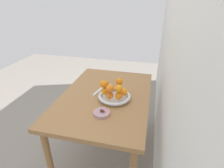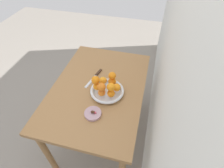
% 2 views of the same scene
% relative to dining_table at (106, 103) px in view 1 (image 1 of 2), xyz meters
% --- Properties ---
extents(ground_plane, '(6.00, 6.00, 0.00)m').
position_rel_dining_table_xyz_m(ground_plane, '(0.00, 0.00, -0.65)').
color(ground_plane, gray).
extents(wall_back, '(4.00, 0.05, 2.50)m').
position_rel_dining_table_xyz_m(wall_back, '(0.00, 0.52, 0.60)').
color(wall_back, silver).
rests_on(wall_back, ground_plane).
extents(dining_table, '(1.10, 0.76, 0.74)m').
position_rel_dining_table_xyz_m(dining_table, '(0.00, 0.00, 0.00)').
color(dining_table, '#9E7042').
rests_on(dining_table, ground_plane).
extents(fruit_bowl, '(0.27, 0.27, 0.04)m').
position_rel_dining_table_xyz_m(fruit_bowl, '(0.05, 0.09, 0.11)').
color(fruit_bowl, silver).
rests_on(fruit_bowl, dining_table).
extents(candy_dish, '(0.12, 0.12, 0.02)m').
position_rel_dining_table_xyz_m(candy_dish, '(0.28, 0.05, 0.10)').
color(candy_dish, '#B28C99').
rests_on(candy_dish, dining_table).
extents(orange_0, '(0.06, 0.06, 0.06)m').
position_rel_dining_table_xyz_m(orange_0, '(0.04, 0.17, 0.16)').
color(orange_0, orange).
rests_on(orange_0, fruit_bowl).
extents(orange_1, '(0.06, 0.06, 0.06)m').
position_rel_dining_table_xyz_m(orange_1, '(-0.02, 0.12, 0.16)').
color(orange_1, orange).
rests_on(orange_1, fruit_bowl).
extents(orange_2, '(0.06, 0.06, 0.06)m').
position_rel_dining_table_xyz_m(orange_2, '(-0.01, 0.04, 0.16)').
color(orange_2, orange).
rests_on(orange_2, fruit_bowl).
extents(orange_3, '(0.06, 0.06, 0.06)m').
position_rel_dining_table_xyz_m(orange_3, '(0.06, 0.01, 0.16)').
color(orange_3, orange).
rests_on(orange_3, fruit_bowl).
extents(orange_4, '(0.06, 0.06, 0.06)m').
position_rel_dining_table_xyz_m(orange_4, '(0.11, 0.07, 0.16)').
color(orange_4, orange).
rests_on(orange_4, fruit_bowl).
extents(orange_5, '(0.06, 0.06, 0.06)m').
position_rel_dining_table_xyz_m(orange_5, '(0.11, 0.14, 0.16)').
color(orange_5, orange).
rests_on(orange_5, fruit_bowl).
extents(orange_6, '(0.06, 0.06, 0.06)m').
position_rel_dining_table_xyz_m(orange_6, '(0.10, 0.14, 0.22)').
color(orange_6, orange).
rests_on(orange_6, orange_5).
extents(orange_7, '(0.06, 0.06, 0.06)m').
position_rel_dining_table_xyz_m(orange_7, '(0.12, 0.07, 0.22)').
color(orange_7, orange).
rests_on(orange_7, orange_4).
extents(orange_8, '(0.06, 0.06, 0.06)m').
position_rel_dining_table_xyz_m(orange_8, '(-0.02, 0.12, 0.22)').
color(orange_8, orange).
rests_on(orange_8, orange_1).
extents(orange_9, '(0.07, 0.07, 0.07)m').
position_rel_dining_table_xyz_m(orange_9, '(0.06, 0.01, 0.23)').
color(orange_9, orange).
rests_on(orange_9, orange_3).
extents(candy_ball_0, '(0.02, 0.02, 0.02)m').
position_rel_dining_table_xyz_m(candy_ball_0, '(0.28, 0.04, 0.12)').
color(candy_ball_0, '#472819').
rests_on(candy_ball_0, candy_dish).
extents(candy_ball_1, '(0.02, 0.02, 0.02)m').
position_rel_dining_table_xyz_m(candy_ball_1, '(0.28, 0.05, 0.12)').
color(candy_ball_1, '#472819').
rests_on(candy_ball_1, candy_dish).
extents(candy_ball_2, '(0.02, 0.02, 0.02)m').
position_rel_dining_table_xyz_m(candy_ball_2, '(0.28, 0.07, 0.12)').
color(candy_ball_2, '#C6384C').
rests_on(candy_ball_2, candy_dish).
extents(candy_ball_3, '(0.02, 0.02, 0.02)m').
position_rel_dining_table_xyz_m(candy_ball_3, '(0.28, 0.05, 0.12)').
color(candy_ball_3, '#8C4C99').
rests_on(candy_ball_3, candy_dish).
extents(candy_ball_4, '(0.02, 0.02, 0.02)m').
position_rel_dining_table_xyz_m(candy_ball_4, '(0.28, 0.05, 0.12)').
color(candy_ball_4, '#8C4C99').
rests_on(candy_ball_4, candy_dish).
extents(knife, '(0.26, 0.08, 0.01)m').
position_rel_dining_table_xyz_m(knife, '(-0.11, -0.06, 0.09)').
color(knife, '#3F2819').
rests_on(knife, dining_table).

